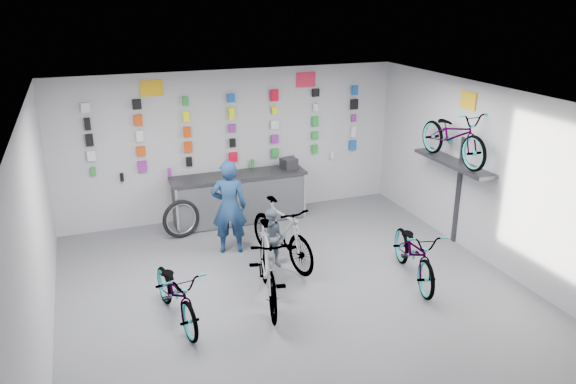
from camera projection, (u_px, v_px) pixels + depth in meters
name	position (u px, v px, depth m)	size (l,w,h in m)	color
floor	(306.00, 307.00, 8.32)	(8.00, 8.00, 0.00)	#545459
ceiling	(308.00, 107.00, 7.31)	(8.00, 8.00, 0.00)	white
wall_back	(232.00, 144.00, 11.34)	(7.00, 7.00, 0.00)	#B1B1B3
wall_left	(35.00, 252.00, 6.66)	(8.00, 8.00, 0.00)	#B1B1B3
wall_right	(509.00, 185.00, 8.98)	(8.00, 8.00, 0.00)	#B1B1B3
counter	(239.00, 199.00, 11.28)	(2.70, 0.66, 1.00)	black
merch_wall	(230.00, 131.00, 11.17)	(5.56, 0.08, 1.57)	#1F902D
wall_bracket	(454.00, 167.00, 9.99)	(0.39, 1.90, 2.00)	#333338
sign_left	(152.00, 88.00, 10.42)	(0.42, 0.02, 0.30)	gold
sign_right	(306.00, 80.00, 11.45)	(0.42, 0.02, 0.30)	#E42546
sign_side	(468.00, 100.00, 9.64)	(0.02, 0.40, 0.30)	gold
bike_left	(176.00, 292.00, 7.85)	(0.59, 1.69, 0.89)	gray
bike_center	(268.00, 266.00, 8.30)	(0.55, 1.96, 1.18)	gray
bike_right	(415.00, 252.00, 8.98)	(0.64, 1.82, 0.96)	gray
bike_service	(282.00, 233.00, 9.52)	(0.52, 1.85, 1.11)	gray
bike_wall	(454.00, 135.00, 9.77)	(0.63, 1.80, 0.95)	gray
clerk	(229.00, 207.00, 9.84)	(0.62, 0.41, 1.70)	navy
customer	(273.00, 238.00, 9.39)	(0.50, 0.39, 1.03)	#505F6D
spare_wheel	(181.00, 219.00, 10.58)	(0.75, 0.30, 0.74)	black
register	(289.00, 164.00, 11.43)	(0.28, 0.30, 0.22)	black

